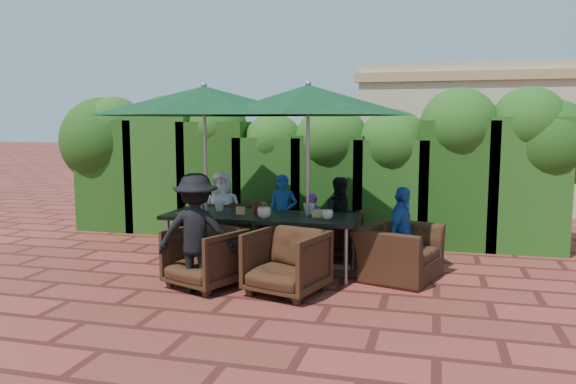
% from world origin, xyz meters
% --- Properties ---
extents(ground, '(80.00, 80.00, 0.00)m').
position_xyz_m(ground, '(0.00, 0.00, 0.00)').
color(ground, maroon).
rests_on(ground, ground).
extents(dining_table, '(2.53, 0.90, 0.75)m').
position_xyz_m(dining_table, '(-0.01, 0.05, 0.68)').
color(dining_table, black).
rests_on(dining_table, ground).
extents(umbrella_left, '(2.90, 2.90, 2.46)m').
position_xyz_m(umbrella_left, '(-0.76, 0.01, 2.21)').
color(umbrella_left, gray).
rests_on(umbrella_left, ground).
extents(umbrella_right, '(2.60, 2.60, 2.46)m').
position_xyz_m(umbrella_right, '(0.60, 0.09, 2.21)').
color(umbrella_right, gray).
rests_on(umbrella_right, ground).
extents(chair_far_left, '(1.04, 1.02, 0.83)m').
position_xyz_m(chair_far_left, '(-0.96, 1.10, 0.42)').
color(chair_far_left, black).
rests_on(chair_far_left, ground).
extents(chair_far_mid, '(0.76, 0.72, 0.70)m').
position_xyz_m(chair_far_mid, '(0.03, 1.01, 0.35)').
color(chair_far_mid, black).
rests_on(chair_far_mid, ground).
extents(chair_far_right, '(0.78, 0.73, 0.75)m').
position_xyz_m(chair_far_right, '(0.78, 1.08, 0.38)').
color(chair_far_right, black).
rests_on(chair_far_right, ground).
extents(chair_near_left, '(0.98, 0.95, 0.79)m').
position_xyz_m(chair_near_left, '(-0.44, -0.81, 0.39)').
color(chair_near_left, black).
rests_on(chair_near_left, ground).
extents(chair_near_right, '(0.96, 0.93, 0.81)m').
position_xyz_m(chair_near_right, '(0.56, -0.83, 0.41)').
color(chair_near_right, black).
rests_on(chair_near_right, ground).
extents(chair_end_right, '(0.93, 1.16, 0.88)m').
position_xyz_m(chair_end_right, '(1.74, 0.15, 0.44)').
color(chair_end_right, black).
rests_on(chair_end_right, ground).
extents(adult_far_left, '(0.66, 0.47, 1.22)m').
position_xyz_m(adult_far_left, '(-0.91, 0.97, 0.61)').
color(adult_far_left, white).
rests_on(adult_far_left, ground).
extents(adult_far_mid, '(0.46, 0.39, 1.19)m').
position_xyz_m(adult_far_mid, '(0.01, 1.03, 0.59)').
color(adult_far_mid, '#1B4F95').
rests_on(adult_far_mid, ground).
extents(adult_far_right, '(0.65, 0.54, 1.17)m').
position_xyz_m(adult_far_right, '(0.89, 1.03, 0.58)').
color(adult_far_right, black).
rests_on(adult_far_right, ground).
extents(adult_near_left, '(0.95, 0.60, 1.37)m').
position_xyz_m(adult_near_left, '(-0.46, -0.99, 0.69)').
color(adult_near_left, black).
rests_on(adult_near_left, ground).
extents(adult_end_right, '(0.50, 0.74, 1.16)m').
position_xyz_m(adult_end_right, '(1.78, 0.13, 0.58)').
color(adult_end_right, '#1B4F95').
rests_on(adult_end_right, ground).
extents(child_left, '(0.28, 0.24, 0.74)m').
position_xyz_m(child_left, '(-0.34, 1.20, 0.37)').
color(child_left, '#E55063').
rests_on(child_left, ground).
extents(child_right, '(0.38, 0.33, 0.91)m').
position_xyz_m(child_right, '(0.43, 1.15, 0.46)').
color(child_right, '#9952B2').
rests_on(child_right, ground).
extents(pedestrian_a, '(1.68, 1.19, 1.70)m').
position_xyz_m(pedestrian_a, '(1.54, 4.11, 0.85)').
color(pedestrian_a, '#258A45').
rests_on(pedestrian_a, ground).
extents(pedestrian_b, '(0.89, 0.68, 1.64)m').
position_xyz_m(pedestrian_b, '(2.74, 4.27, 0.82)').
color(pedestrian_b, '#E55063').
rests_on(pedestrian_b, ground).
extents(pedestrian_c, '(0.96, 1.05, 1.53)m').
position_xyz_m(pedestrian_c, '(3.47, 4.22, 0.77)').
color(pedestrian_c, gray).
rests_on(pedestrian_c, ground).
extents(cup_a, '(0.16, 0.16, 0.13)m').
position_xyz_m(cup_a, '(-0.88, -0.06, 0.81)').
color(cup_a, beige).
rests_on(cup_a, dining_table).
extents(cup_b, '(0.15, 0.15, 0.14)m').
position_xyz_m(cup_b, '(-0.65, 0.19, 0.82)').
color(cup_b, beige).
rests_on(cup_b, dining_table).
extents(cup_c, '(0.18, 0.18, 0.14)m').
position_xyz_m(cup_c, '(0.11, -0.19, 0.82)').
color(cup_c, beige).
rests_on(cup_c, dining_table).
extents(cup_d, '(0.15, 0.15, 0.15)m').
position_xyz_m(cup_d, '(0.59, 0.23, 0.82)').
color(cup_d, beige).
rests_on(cup_d, dining_table).
extents(cup_e, '(0.15, 0.15, 0.12)m').
position_xyz_m(cup_e, '(0.88, -0.07, 0.81)').
color(cup_e, beige).
rests_on(cup_e, dining_table).
extents(ketchup_bottle, '(0.04, 0.04, 0.17)m').
position_xyz_m(ketchup_bottle, '(-0.12, 0.16, 0.83)').
color(ketchup_bottle, '#B20C0A').
rests_on(ketchup_bottle, dining_table).
extents(sauce_bottle, '(0.04, 0.04, 0.17)m').
position_xyz_m(sauce_bottle, '(-0.03, 0.08, 0.83)').
color(sauce_bottle, '#4C230C').
rests_on(sauce_bottle, dining_table).
extents(serving_tray, '(0.35, 0.25, 0.02)m').
position_xyz_m(serving_tray, '(-0.93, -0.08, 0.76)').
color(serving_tray, olive).
rests_on(serving_tray, dining_table).
extents(number_block_left, '(0.12, 0.06, 0.10)m').
position_xyz_m(number_block_left, '(-0.27, 0.00, 0.80)').
color(number_block_left, tan).
rests_on(number_block_left, dining_table).
extents(number_block_right, '(0.12, 0.06, 0.10)m').
position_xyz_m(number_block_right, '(0.73, 0.03, 0.80)').
color(number_block_right, tan).
rests_on(number_block_right, dining_table).
extents(hedge_wall, '(9.10, 1.60, 2.48)m').
position_xyz_m(hedge_wall, '(-0.04, 2.32, 1.34)').
color(hedge_wall, '#1C3D10').
rests_on(hedge_wall, ground).
extents(building, '(6.20, 3.08, 3.20)m').
position_xyz_m(building, '(3.50, 6.99, 1.61)').
color(building, beige).
rests_on(building, ground).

